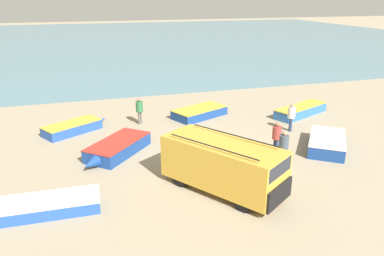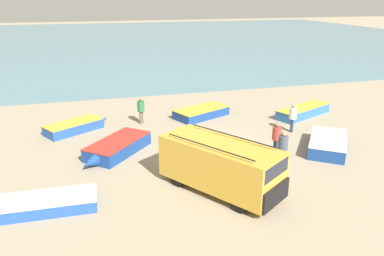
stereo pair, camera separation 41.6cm
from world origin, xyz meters
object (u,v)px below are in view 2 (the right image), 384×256
fishing_rowboat_2 (43,204)px  fisherman_2 (277,136)px  fishing_rowboat_0 (203,112)px  fisherman_1 (141,108)px  fishing_rowboat_5 (76,126)px  fishing_rowboat_1 (305,111)px  fishing_rowboat_4 (116,147)px  parked_van (221,165)px  fisherman_0 (283,145)px  fishing_rowboat_3 (328,143)px  fisherman_3 (293,116)px

fishing_rowboat_2 → fisherman_2: bearing=-166.7°
fishing_rowboat_0 → fisherman_1: bearing=160.1°
fishing_rowboat_5 → fisherman_2: bearing=-64.2°
fishing_rowboat_1 → fishing_rowboat_4: 12.88m
parked_van → fisherman_0: 3.83m
fisherman_2 → fisherman_0: bearing=66.7°
fishing_rowboat_5 → fisherman_1: (3.88, 0.34, 0.69)m
fisherman_2 → fishing_rowboat_4: bearing=-25.7°
fishing_rowboat_0 → fisherman_0: fisherman_0 is taller
fishing_rowboat_0 → fishing_rowboat_4: 7.52m
fishing_rowboat_4 → fisherman_1: bearing=-161.9°
fishing_rowboat_0 → fishing_rowboat_1: fishing_rowboat_1 is taller
fishing_rowboat_3 → fisherman_1: (-8.65, 6.64, 0.65)m
fishing_rowboat_2 → fisherman_1: (4.92, 8.84, 0.73)m
fishing_rowboat_0 → fisherman_0: size_ratio=2.59×
fishing_rowboat_1 → fishing_rowboat_5: fishing_rowboat_1 is taller
fisherman_1 → fisherman_0: bearing=166.1°
fishing_rowboat_2 → fisherman_0: bearing=-172.8°
fishing_rowboat_4 → fisherman_1: (1.87, 4.30, 0.64)m
fishing_rowboat_1 → fishing_rowboat_5: bearing=153.0°
fisherman_0 → fishing_rowboat_2: bearing=9.1°
fisherman_0 → fisherman_2: fisherman_0 is taller
fishing_rowboat_2 → fishing_rowboat_5: fishing_rowboat_5 is taller
fishing_rowboat_4 → fishing_rowboat_5: (-2.00, 3.95, -0.04)m
fishing_rowboat_3 → fisherman_1: 10.92m
fishing_rowboat_1 → fisherman_2: (-4.91, -5.32, 0.69)m
fisherman_3 → fishing_rowboat_5: bearing=4.3°
fisherman_0 → fishing_rowboat_0: bearing=-77.3°
fisherman_3 → fishing_rowboat_4: bearing=23.1°
fisherman_2 → fishing_rowboat_5: bearing=-42.1°
fishing_rowboat_0 → fisherman_2: bearing=-101.0°
fishing_rowboat_0 → parked_van: bearing=-127.5°
fisherman_2 → parked_van: bearing=25.2°
parked_van → fishing_rowboat_0: size_ratio=1.20×
fisherman_1 → fishing_rowboat_3: bearing=-176.3°
fishing_rowboat_4 → fisherman_3: (10.06, 0.49, 0.65)m
fishing_rowboat_0 → fishing_rowboat_5: fishing_rowboat_5 is taller
fishing_rowboat_5 → fisherman_3: bearing=-47.4°
fishing_rowboat_2 → fishing_rowboat_0: bearing=-133.2°
fishing_rowboat_0 → fishing_rowboat_4: (-5.93, -4.63, 0.05)m
fishing_rowboat_2 → fishing_rowboat_3: (13.58, 2.20, 0.09)m
fisherman_2 → fishing_rowboat_1: bearing=-141.9°
fishing_rowboat_1 → fisherman_3: 3.62m
fishing_rowboat_1 → fisherman_1: 10.73m
fishing_rowboat_0 → fisherman_2: size_ratio=2.61×
fishing_rowboat_2 → fishing_rowboat_5: (1.04, 8.49, 0.04)m
fishing_rowboat_1 → fisherman_1: fisherman_1 is taller
fishing_rowboat_4 → fishing_rowboat_5: 4.43m
fishing_rowboat_0 → fishing_rowboat_4: size_ratio=1.09×
parked_van → fisherman_2: size_ratio=3.14×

